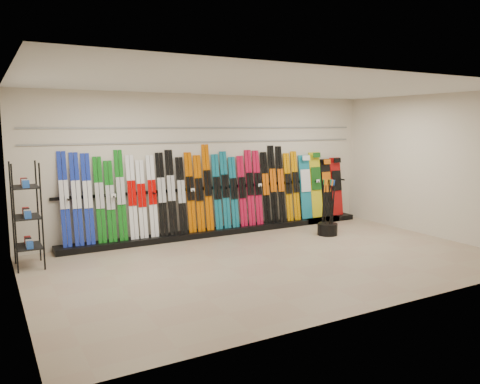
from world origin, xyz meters
TOP-DOWN VIEW (x-y plane):
  - floor at (0.00, 0.00)m, footprint 8.00×8.00m
  - back_wall at (0.00, 2.50)m, footprint 8.00×0.00m
  - left_wall at (-4.00, 0.00)m, footprint 0.00×5.00m
  - right_wall at (4.00, 0.00)m, footprint 0.00×5.00m
  - ceiling at (0.00, 0.00)m, footprint 8.00×8.00m
  - ski_rack_base at (0.22, 2.28)m, footprint 8.00×0.40m
  - skis at (-0.46, 2.35)m, footprint 5.38×0.29m
  - snowboards at (2.92, 2.35)m, footprint 1.27×0.24m
  - accessory_rack at (-3.75, 1.70)m, footprint 0.40×0.60m
  - pole_bin at (2.10, 1.08)m, footprint 0.43×0.43m
  - ski_poles at (2.15, 1.11)m, footprint 0.26×0.33m
  - slatwall_rail_0 at (0.00, 2.48)m, footprint 7.60×0.02m
  - slatwall_rail_1 at (0.00, 2.48)m, footprint 7.60×0.02m

SIDE VIEW (x-z plane):
  - floor at x=0.00m, z-range 0.00..0.00m
  - ski_rack_base at x=0.22m, z-range 0.00..0.12m
  - pole_bin at x=2.10m, z-range 0.00..0.25m
  - ski_poles at x=2.15m, z-range 0.02..1.20m
  - snowboards at x=2.92m, z-range 0.07..1.65m
  - accessory_rack at x=-3.75m, z-range 0.00..1.76m
  - skis at x=-0.46m, z-range 0.04..1.86m
  - back_wall at x=0.00m, z-range -2.50..5.50m
  - left_wall at x=-4.00m, z-range -1.00..4.00m
  - right_wall at x=4.00m, z-range -1.00..4.00m
  - slatwall_rail_0 at x=0.00m, z-range 1.98..2.02m
  - slatwall_rail_1 at x=0.00m, z-range 2.28..2.31m
  - ceiling at x=0.00m, z-range 3.00..3.00m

